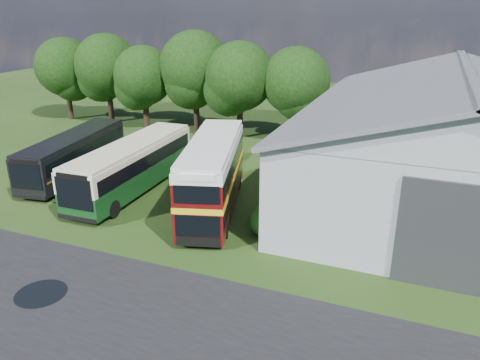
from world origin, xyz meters
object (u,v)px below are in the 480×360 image
at_px(storage_shed, 458,133).
at_px(bus_green_single, 133,166).
at_px(bus_dark_single, 74,154).
at_px(bus_maroon_double, 213,176).

height_order(storage_shed, bus_green_single, storage_shed).
relative_size(storage_shed, bus_green_single, 2.08).
relative_size(storage_shed, bus_dark_single, 2.22).
bearing_deg(storage_shed, bus_green_single, -159.93).
height_order(bus_green_single, bus_maroon_double, bus_maroon_double).
bearing_deg(bus_dark_single, storage_shed, 4.86).
distance_m(storage_shed, bus_maroon_double, 15.72).
bearing_deg(storage_shed, bus_dark_single, -166.17).
bearing_deg(storage_shed, bus_maroon_double, -148.35).
relative_size(bus_green_single, bus_maroon_double, 1.12).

